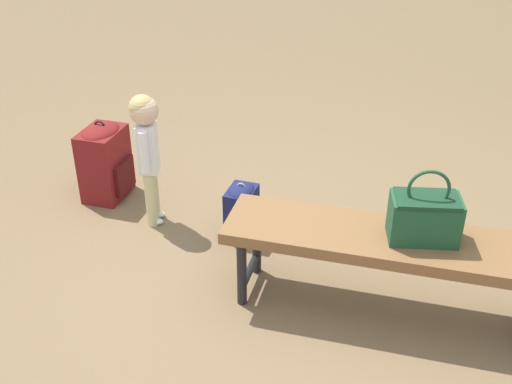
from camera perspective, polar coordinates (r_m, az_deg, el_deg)
ground_plane at (r=3.48m, az=-0.10°, el=-7.48°), size 40.00×40.00×0.00m
park_bench at (r=3.08m, az=12.04°, el=-4.81°), size 1.63×0.53×0.45m
handbag at (r=3.00m, az=15.17°, el=-2.13°), size 0.36×0.26×0.37m
child_standing at (r=3.71m, az=-9.99°, el=4.66°), size 0.17×0.22×0.84m
backpack_large at (r=4.19m, az=-13.69°, el=2.94°), size 0.30×0.34×0.54m
backpack_small at (r=3.70m, az=-1.31°, el=-1.61°), size 0.20×0.22×0.36m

